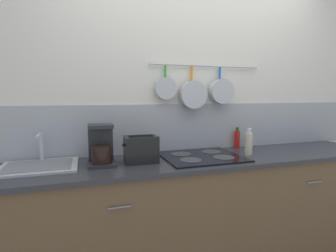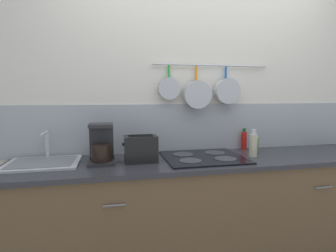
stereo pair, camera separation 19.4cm
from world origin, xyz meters
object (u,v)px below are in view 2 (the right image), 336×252
bottle_cooking_wine (244,140)px  bottle_vinegar (256,144)px  toaster (141,149)px  coffee_maker (102,147)px  bottle_olive_oil (253,145)px

bottle_cooking_wine → bottle_vinegar: bottle_cooking_wine is taller
toaster → bottle_vinegar: (1.03, 0.16, -0.04)m
toaster → bottle_vinegar: toaster is taller
coffee_maker → bottle_olive_oil: size_ratio=1.31×
coffee_maker → toaster: (0.28, -0.04, -0.02)m
toaster → bottle_vinegar: bearing=8.8°
bottle_cooking_wine → bottle_olive_oil: bearing=-103.7°
bottle_cooking_wine → bottle_vinegar: size_ratio=1.37×
coffee_maker → bottle_cooking_wine: (1.25, 0.22, -0.03)m
bottle_olive_oil → bottle_cooking_wine: 0.29m
coffee_maker → bottle_cooking_wine: size_ratio=1.50×
toaster → bottle_cooking_wine: (0.97, 0.25, -0.01)m
bottle_vinegar → toaster: bearing=-171.2°
toaster → bottle_olive_oil: size_ratio=1.16×
toaster → bottle_cooking_wine: 1.00m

